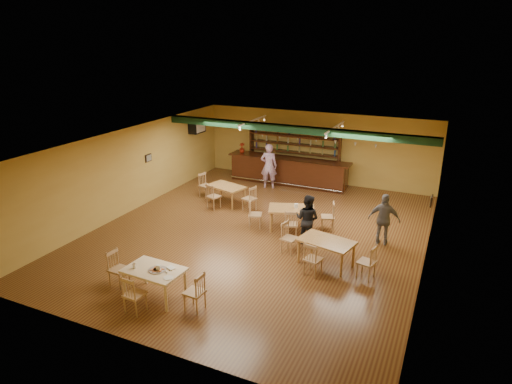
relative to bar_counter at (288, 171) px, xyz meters
The scene contains 22 objects.
floor 5.27m from the bar_counter, 79.48° to the right, with size 12.00×12.00×0.00m, color #532D17.
ceiling_beam 3.43m from the bar_counter, 67.86° to the right, with size 10.00×0.30×0.25m, color #11331A.
track_rail_left 3.07m from the bar_counter, 115.74° to the right, with size 0.05×2.50×0.05m, color white.
track_rail_right 3.78m from the bar_counter, 36.60° to the right, with size 0.05×2.50×0.05m, color white.
ac_unit 4.34m from the bar_counter, 166.12° to the right, with size 0.34×0.70×0.48m, color white.
picture_left 5.88m from the bar_counter, 134.04° to the right, with size 0.04×0.34×0.28m, color black.
picture_right 7.62m from the bar_counter, 38.12° to the right, with size 0.04×0.34×0.28m, color black.
bar_counter is the anchor object (origin of this frame).
back_bar_hutch 0.85m from the bar_counter, 90.00° to the left, with size 4.07×0.40×2.28m, color #371A0B.
poinsettia 2.32m from the bar_counter, behind, with size 0.24×0.24×0.43m, color maroon.
dining_table_a 3.44m from the bar_counter, 111.69° to the right, with size 1.39×0.83×0.69m, color olive.
dining_table_b 4.73m from the bar_counter, 68.14° to the right, with size 1.46×0.87×0.73m, color olive.
dining_table_d 7.19m from the bar_counter, 61.09° to the right, with size 1.47×0.88×0.73m, color olive.
near_table 9.57m from the bar_counter, 88.85° to the right, with size 1.40×0.90×0.75m, color beige.
pizza_tray 9.57m from the bar_counter, 88.25° to the right, with size 0.40×0.40×0.01m, color silver.
parmesan_shaker 9.72m from the bar_counter, 91.52° to the right, with size 0.07×0.07×0.11m, color #EAE5C6.
napkin_stack 9.38m from the bar_counter, 86.69° to the right, with size 0.20×0.15×0.03m, color white.
pizza_server 9.53m from the bar_counter, 87.34° to the right, with size 0.32×0.09×0.00m, color silver.
side_plate 9.79m from the bar_counter, 85.66° to the right, with size 0.22×0.22×0.01m, color white.
patron_bar 1.06m from the bar_counter, 123.68° to the right, with size 0.68×0.45×1.87m, color #964EA9.
patron_right_a 5.79m from the bar_counter, 63.73° to the right, with size 0.75×0.58×1.54m, color black.
patron_right_b 6.35m from the bar_counter, 42.56° to the right, with size 0.93×0.39×1.59m, color slate.
Camera 1 is at (5.33, -11.93, 5.98)m, focal length 31.27 mm.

